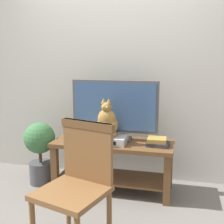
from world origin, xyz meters
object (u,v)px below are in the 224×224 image
at_px(tv_stand, 113,156).
at_px(potted_plant, 40,148).
at_px(tv, 115,109).
at_px(wooden_chair, 79,178).
at_px(book_stack, 157,142).
at_px(cat, 107,122).
at_px(media_box, 107,139).

relative_size(tv_stand, potted_plant, 1.80).
height_order(tv, wooden_chair, tv).
distance_m(tv_stand, book_stack, 0.52).
bearing_deg(cat, tv_stand, 53.26).
bearing_deg(potted_plant, tv, 6.96).
xyz_separation_m(media_box, wooden_chair, (0.04, -0.99, -0.02)).
distance_m(tv, media_box, 0.34).
distance_m(cat, wooden_chair, 1.00).
xyz_separation_m(tv_stand, potted_plant, (-0.86, -0.03, 0.04)).
bearing_deg(wooden_chair, cat, 92.47).
height_order(cat, book_stack, cat).
distance_m(tv_stand, media_box, 0.22).
distance_m(tv, book_stack, 0.58).
xyz_separation_m(tv, wooden_chair, (-0.01, -1.12, -0.33)).
bearing_deg(tv, potted_plant, -173.04).
distance_m(media_box, book_stack, 0.53).
xyz_separation_m(tv_stand, tv, (0.00, 0.07, 0.52)).
relative_size(tv, wooden_chair, 0.96).
height_order(tv_stand, media_box, media_box).
relative_size(tv_stand, wooden_chair, 1.32).
distance_m(tv, cat, 0.19).
xyz_separation_m(cat, book_stack, (0.53, 0.03, -0.19)).
bearing_deg(media_box, cat, -84.33).
relative_size(tv_stand, book_stack, 5.51).
xyz_separation_m(cat, potted_plant, (-0.81, 0.04, -0.36)).
height_order(tv, book_stack, tv).
relative_size(cat, wooden_chair, 0.42).
bearing_deg(cat, potted_plant, 177.46).
xyz_separation_m(tv_stand, cat, (-0.05, -0.07, 0.40)).
relative_size(media_box, wooden_chair, 0.42).
distance_m(wooden_chair, book_stack, 1.12).
distance_m(tv, wooden_chair, 1.16).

